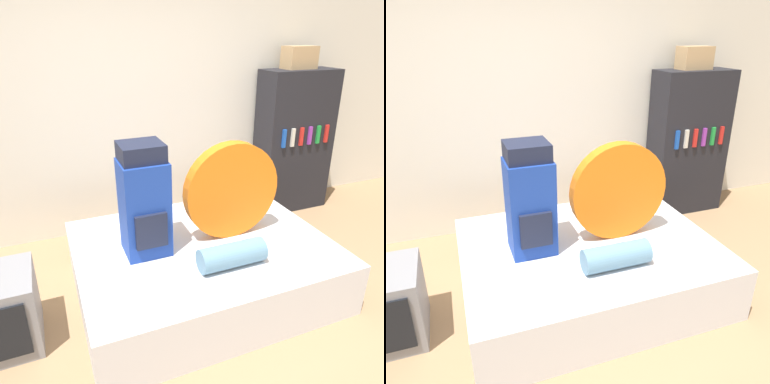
% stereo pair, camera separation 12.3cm
% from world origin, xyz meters
% --- Properties ---
extents(ground_plane, '(16.00, 16.00, 0.00)m').
position_xyz_m(ground_plane, '(0.00, 0.00, 0.00)').
color(ground_plane, '#997551').
extents(wall_back, '(8.00, 0.05, 2.60)m').
position_xyz_m(wall_back, '(0.00, 2.01, 1.30)').
color(wall_back, silver).
rests_on(wall_back, ground_plane).
extents(bed, '(1.95, 1.51, 0.43)m').
position_xyz_m(bed, '(0.17, 0.68, 0.21)').
color(bed, silver).
rests_on(bed, ground_plane).
extents(backpack, '(0.33, 0.33, 0.84)m').
position_xyz_m(backpack, '(-0.27, 0.74, 0.84)').
color(backpack, navy).
rests_on(backpack, bed).
extents(tent_bag, '(0.78, 0.11, 0.78)m').
position_xyz_m(tent_bag, '(0.43, 0.72, 0.82)').
color(tent_bag, orange).
rests_on(tent_bag, bed).
extents(sleeping_roll, '(0.49, 0.18, 0.18)m').
position_xyz_m(sleeping_roll, '(0.23, 0.31, 0.52)').
color(sleeping_roll, '#5B849E').
rests_on(sleeping_roll, bed).
extents(bookshelf, '(0.84, 0.40, 1.59)m').
position_xyz_m(bookshelf, '(1.77, 1.75, 0.80)').
color(bookshelf, black).
rests_on(bookshelf, ground_plane).
extents(cardboard_box, '(0.33, 0.21, 0.23)m').
position_xyz_m(cardboard_box, '(1.75, 1.77, 1.70)').
color(cardboard_box, tan).
rests_on(cardboard_box, bookshelf).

